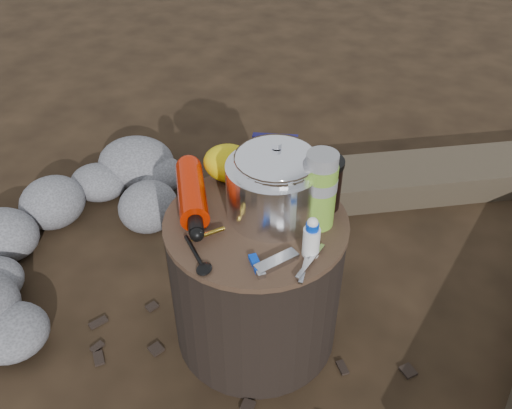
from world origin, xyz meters
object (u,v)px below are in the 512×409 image
(camping_pot, at_px, (276,181))
(travel_mug, at_px, (323,184))
(thermos, at_px, (320,190))
(fuel_bottle, at_px, (192,193))
(stump, at_px, (256,280))

(camping_pot, bearing_deg, travel_mug, 35.36)
(travel_mug, bearing_deg, camping_pot, -144.64)
(camping_pot, distance_m, travel_mug, 0.13)
(travel_mug, bearing_deg, thermos, -84.30)
(fuel_bottle, xyz_separation_m, thermos, (0.33, 0.04, 0.06))
(travel_mug, bearing_deg, stump, -139.77)
(camping_pot, height_order, travel_mug, camping_pot)
(camping_pot, relative_size, fuel_bottle, 0.66)
(stump, xyz_separation_m, fuel_bottle, (-0.18, 0.01, 0.25))
(fuel_bottle, height_order, thermos, thermos)
(stump, height_order, travel_mug, travel_mug)
(fuel_bottle, relative_size, thermos, 1.51)
(thermos, bearing_deg, camping_pot, -179.64)
(fuel_bottle, bearing_deg, stump, -32.09)
(stump, xyz_separation_m, thermos, (0.15, 0.04, 0.31))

